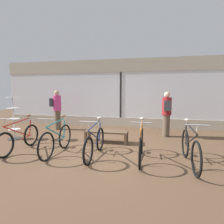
{
  "coord_description": "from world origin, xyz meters",
  "views": [
    {
      "loc": [
        1.29,
        -4.7,
        1.69
      ],
      "look_at": [
        0.0,
        1.49,
        0.95
      ],
      "focal_mm": 28.0,
      "sensor_mm": 36.0,
      "label": 1
    }
  ],
  "objects_px": {
    "bicycle_right": "(141,144)",
    "accessory_rack": "(14,121)",
    "bicycle_far_left": "(19,138)",
    "bicycle_far_right": "(190,148)",
    "bicycle_left": "(57,140)",
    "display_bench": "(106,133)",
    "customer_by_window": "(57,109)",
    "bicycle_center": "(95,143)",
    "customer_near_rack": "(167,113)"
  },
  "relations": [
    {
      "from": "bicycle_right",
      "to": "display_bench",
      "type": "xyz_separation_m",
      "value": [
        -1.19,
        1.27,
        -0.07
      ]
    },
    {
      "from": "bicycle_left",
      "to": "bicycle_center",
      "type": "relative_size",
      "value": 1.01
    },
    {
      "from": "bicycle_center",
      "to": "customer_near_rack",
      "type": "height_order",
      "value": "customer_near_rack"
    },
    {
      "from": "bicycle_left",
      "to": "bicycle_right",
      "type": "height_order",
      "value": "bicycle_left"
    },
    {
      "from": "bicycle_far_left",
      "to": "bicycle_left",
      "type": "distance_m",
      "value": 1.16
    },
    {
      "from": "bicycle_left",
      "to": "bicycle_far_left",
      "type": "bearing_deg",
      "value": -179.31
    },
    {
      "from": "bicycle_right",
      "to": "bicycle_far_left",
      "type": "bearing_deg",
      "value": -179.39
    },
    {
      "from": "bicycle_left",
      "to": "display_bench",
      "type": "height_order",
      "value": "bicycle_left"
    },
    {
      "from": "accessory_rack",
      "to": "display_bench",
      "type": "distance_m",
      "value": 3.36
    },
    {
      "from": "bicycle_center",
      "to": "bicycle_right",
      "type": "relative_size",
      "value": 0.98
    },
    {
      "from": "customer_by_window",
      "to": "bicycle_right",
      "type": "bearing_deg",
      "value": -36.33
    },
    {
      "from": "accessory_rack",
      "to": "customer_near_rack",
      "type": "height_order",
      "value": "customer_near_rack"
    },
    {
      "from": "bicycle_left",
      "to": "accessory_rack",
      "type": "distance_m",
      "value": 2.51
    },
    {
      "from": "bicycle_far_right",
      "to": "accessory_rack",
      "type": "relative_size",
      "value": 1.14
    },
    {
      "from": "bicycle_left",
      "to": "accessory_rack",
      "type": "height_order",
      "value": "accessory_rack"
    },
    {
      "from": "customer_by_window",
      "to": "accessory_rack",
      "type": "bearing_deg",
      "value": -111.88
    },
    {
      "from": "accessory_rack",
      "to": "customer_by_window",
      "type": "relative_size",
      "value": 0.91
    },
    {
      "from": "display_bench",
      "to": "customer_near_rack",
      "type": "xyz_separation_m",
      "value": [
        2.01,
        1.21,
        0.58
      ]
    },
    {
      "from": "accessory_rack",
      "to": "customer_near_rack",
      "type": "distance_m",
      "value": 5.54
    },
    {
      "from": "bicycle_center",
      "to": "customer_near_rack",
      "type": "relative_size",
      "value": 1.0
    },
    {
      "from": "bicycle_center",
      "to": "bicycle_far_right",
      "type": "distance_m",
      "value": 2.29
    },
    {
      "from": "bicycle_far_right",
      "to": "accessory_rack",
      "type": "height_order",
      "value": "accessory_rack"
    },
    {
      "from": "bicycle_far_left",
      "to": "customer_by_window",
      "type": "bearing_deg",
      "value": 97.93
    },
    {
      "from": "bicycle_left",
      "to": "bicycle_right",
      "type": "relative_size",
      "value": 0.99
    },
    {
      "from": "display_bench",
      "to": "bicycle_center",
      "type": "bearing_deg",
      "value": -89.76
    },
    {
      "from": "bicycle_far_right",
      "to": "display_bench",
      "type": "relative_size",
      "value": 1.29
    },
    {
      "from": "bicycle_far_right",
      "to": "bicycle_left",
      "type": "bearing_deg",
      "value": 179.09
    },
    {
      "from": "bicycle_right",
      "to": "display_bench",
      "type": "bearing_deg",
      "value": 133.14
    },
    {
      "from": "accessory_rack",
      "to": "customer_by_window",
      "type": "height_order",
      "value": "customer_by_window"
    },
    {
      "from": "accessory_rack",
      "to": "display_bench",
      "type": "bearing_deg",
      "value": 3.77
    },
    {
      "from": "bicycle_right",
      "to": "accessory_rack",
      "type": "height_order",
      "value": "accessory_rack"
    },
    {
      "from": "bicycle_far_left",
      "to": "bicycle_far_right",
      "type": "height_order",
      "value": "bicycle_far_right"
    },
    {
      "from": "bicycle_left",
      "to": "bicycle_far_right",
      "type": "bearing_deg",
      "value": -0.91
    },
    {
      "from": "bicycle_center",
      "to": "customer_near_rack",
      "type": "xyz_separation_m",
      "value": [
        2.01,
        2.5,
        0.54
      ]
    },
    {
      "from": "bicycle_far_left",
      "to": "bicycle_center",
      "type": "distance_m",
      "value": 2.24
    },
    {
      "from": "bicycle_far_left",
      "to": "bicycle_left",
      "type": "bearing_deg",
      "value": 0.69
    },
    {
      "from": "display_bench",
      "to": "customer_near_rack",
      "type": "height_order",
      "value": "customer_near_rack"
    },
    {
      "from": "bicycle_left",
      "to": "bicycle_center",
      "type": "xyz_separation_m",
      "value": [
        1.08,
        0.0,
        -0.03
      ]
    },
    {
      "from": "bicycle_left",
      "to": "display_bench",
      "type": "distance_m",
      "value": 1.68
    },
    {
      "from": "bicycle_far_left",
      "to": "bicycle_far_right",
      "type": "bearing_deg",
      "value": -0.5
    },
    {
      "from": "bicycle_far_right",
      "to": "display_bench",
      "type": "bearing_deg",
      "value": 149.71
    },
    {
      "from": "accessory_rack",
      "to": "bicycle_far_left",
      "type": "bearing_deg",
      "value": -44.46
    },
    {
      "from": "display_bench",
      "to": "customer_by_window",
      "type": "relative_size",
      "value": 0.8
    },
    {
      "from": "customer_near_rack",
      "to": "customer_by_window",
      "type": "distance_m",
      "value": 4.65
    },
    {
      "from": "accessory_rack",
      "to": "bicycle_left",
      "type": "bearing_deg",
      "value": -25.29
    },
    {
      "from": "bicycle_left",
      "to": "customer_by_window",
      "type": "distance_m",
      "value": 3.27
    },
    {
      "from": "bicycle_far_right",
      "to": "customer_by_window",
      "type": "relative_size",
      "value": 1.04
    },
    {
      "from": "bicycle_right",
      "to": "bicycle_far_right",
      "type": "height_order",
      "value": "bicycle_far_right"
    },
    {
      "from": "customer_by_window",
      "to": "bicycle_left",
      "type": "bearing_deg",
      "value": -61.22
    },
    {
      "from": "bicycle_center",
      "to": "display_bench",
      "type": "distance_m",
      "value": 1.28
    }
  ]
}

